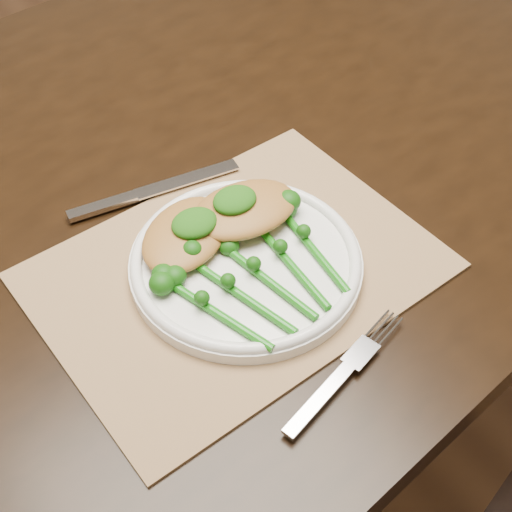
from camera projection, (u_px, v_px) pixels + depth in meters
floor at (173, 434)px, 1.45m from camera, size 4.00×4.00×0.00m
dining_table at (223, 321)px, 1.17m from camera, size 1.69×1.08×0.75m
placemat at (236, 270)px, 0.75m from camera, size 0.41×0.31×0.00m
dinner_plate at (246, 261)px, 0.74m from camera, size 0.24×0.24×0.02m
knife at (138, 195)px, 0.81m from camera, size 0.21×0.05×0.01m
fork at (352, 363)px, 0.66m from camera, size 0.17×0.06×0.01m
chicken_fillet_left at (186, 234)px, 0.74m from camera, size 0.14×0.13×0.02m
chicken_fillet_right at (244, 209)px, 0.76m from camera, size 0.13×0.09×0.02m
pesto_dollop_left at (194, 223)px, 0.73m from camera, size 0.05×0.04×0.02m
pesto_dollop_right at (235, 200)px, 0.75m from camera, size 0.05×0.04×0.02m
broccolini_bundle at (267, 280)px, 0.71m from camera, size 0.17×0.18×0.04m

